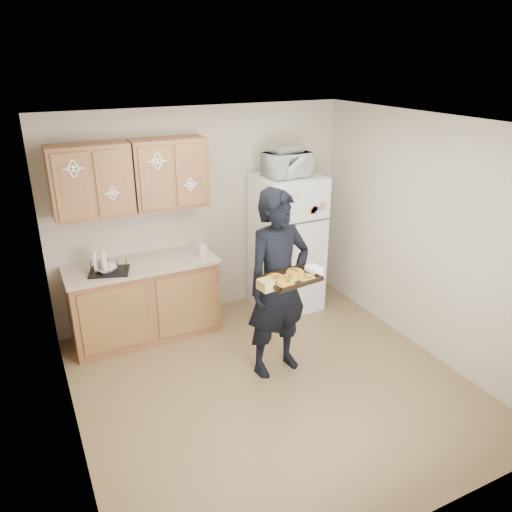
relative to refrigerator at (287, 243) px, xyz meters
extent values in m
plane|color=brown|center=(-0.95, -1.43, -0.85)|extent=(3.60, 3.60, 0.00)
plane|color=white|center=(-0.95, -1.43, 1.65)|extent=(3.60, 3.60, 0.00)
cube|color=#BEB29A|center=(-0.95, 0.37, 0.40)|extent=(3.60, 0.04, 2.50)
cube|color=#BEB29A|center=(-0.95, -3.23, 0.40)|extent=(3.60, 0.04, 2.50)
cube|color=#BEB29A|center=(-2.75, -1.43, 0.40)|extent=(0.04, 3.60, 2.50)
cube|color=#BEB29A|center=(0.85, -1.43, 0.40)|extent=(0.04, 3.60, 2.50)
cube|color=white|center=(0.00, 0.00, 0.00)|extent=(0.75, 0.70, 1.70)
cube|color=brown|center=(-1.80, 0.05, -0.42)|extent=(1.60, 0.60, 0.86)
cube|color=#C6B498|center=(-1.80, 0.05, 0.03)|extent=(1.64, 0.64, 0.04)
cube|color=brown|center=(-2.20, 0.18, 0.98)|extent=(0.80, 0.33, 0.75)
cube|color=brown|center=(-1.38, 0.18, 0.98)|extent=(0.80, 0.33, 0.75)
cube|color=#EEDA54|center=(0.52, 0.24, -0.69)|extent=(0.20, 0.07, 0.32)
imported|color=black|center=(-0.77, -1.19, 0.10)|extent=(0.75, 0.54, 1.90)
cube|color=black|center=(-0.81, -1.49, 0.29)|extent=(0.52, 0.41, 0.04)
cylinder|color=orange|center=(-0.91, -1.58, 0.31)|extent=(0.16, 0.16, 0.02)
cylinder|color=orange|center=(-0.69, -1.55, 0.31)|extent=(0.16, 0.16, 0.02)
cylinder|color=orange|center=(-0.93, -1.42, 0.31)|extent=(0.16, 0.16, 0.02)
cylinder|color=orange|center=(-0.71, -1.39, 0.31)|extent=(0.16, 0.16, 0.02)
cylinder|color=orange|center=(-0.81, -1.49, 0.31)|extent=(0.16, 0.16, 0.02)
imported|color=white|center=(-0.05, -0.05, 0.99)|extent=(0.54, 0.39, 0.28)
cube|color=#A8A9AF|center=(-0.05, -0.02, 1.17)|extent=(0.37, 0.27, 0.07)
cube|color=black|center=(-2.16, -0.05, 0.13)|extent=(0.47, 0.41, 0.16)
imported|color=white|center=(-2.19, -0.05, 0.10)|extent=(0.25, 0.25, 0.05)
imported|color=white|center=(-1.12, -0.02, 0.14)|extent=(0.10, 0.10, 0.18)
camera|label=1|loc=(-2.90, -5.01, 2.16)|focal=35.00mm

